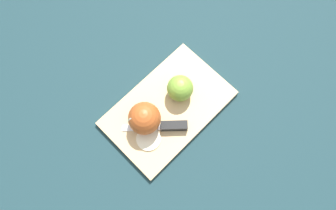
# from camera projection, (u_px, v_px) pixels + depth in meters

# --- Properties ---
(ground_plane) EXTENTS (4.00, 4.00, 0.00)m
(ground_plane) POSITION_uv_depth(u_px,v_px,m) (168.00, 109.00, 0.91)
(ground_plane) COLOR #193338
(cutting_board) EXTENTS (0.37, 0.27, 0.01)m
(cutting_board) POSITION_uv_depth(u_px,v_px,m) (168.00, 108.00, 0.90)
(cutting_board) COLOR tan
(cutting_board) RESTS_ON ground_plane
(apple_half_left) EXTENTS (0.07, 0.07, 0.07)m
(apple_half_left) POSITION_uv_depth(u_px,v_px,m) (180.00, 88.00, 0.87)
(apple_half_left) COLOR olive
(apple_half_left) RESTS_ON cutting_board
(apple_half_right) EXTENTS (0.09, 0.09, 0.09)m
(apple_half_right) POSITION_uv_depth(u_px,v_px,m) (143.00, 117.00, 0.84)
(apple_half_right) COLOR #AD4C1E
(apple_half_right) RESTS_ON cutting_board
(knife) EXTENTS (0.15, 0.11, 0.02)m
(knife) POSITION_uv_depth(u_px,v_px,m) (170.00, 126.00, 0.86)
(knife) COLOR silver
(knife) RESTS_ON cutting_board
(apple_slice) EXTENTS (0.07, 0.07, 0.00)m
(apple_slice) POSITION_uv_depth(u_px,v_px,m) (148.00, 139.00, 0.86)
(apple_slice) COLOR beige
(apple_slice) RESTS_ON cutting_board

